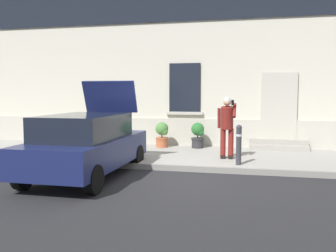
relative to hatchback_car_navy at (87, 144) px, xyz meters
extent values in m
plane|color=#232326|center=(1.98, 0.19, -0.80)|extent=(80.00, 80.00, 0.00)
cube|color=#99968E|center=(1.98, 2.99, -0.72)|extent=(24.00, 3.60, 0.15)
cube|color=gray|center=(1.98, 1.13, -0.72)|extent=(24.00, 0.12, 0.15)
cube|color=beige|center=(1.98, 5.49, 2.95)|extent=(24.00, 1.40, 7.50)
cube|color=#BCB7A8|center=(1.98, 4.77, -0.25)|extent=(24.00, 0.08, 1.10)
cube|color=brown|center=(4.71, 4.76, 0.72)|extent=(1.00, 0.08, 2.10)
cube|color=#BCB7A8|center=(4.71, 4.74, 0.77)|extent=(1.16, 0.06, 2.24)
cube|color=black|center=(1.51, 4.76, 1.40)|extent=(1.10, 0.06, 1.70)
cube|color=#BCB7A8|center=(1.51, 4.73, 0.50)|extent=(1.30, 0.12, 0.10)
cube|color=#9E998E|center=(4.71, 4.31, -0.57)|extent=(1.89, 0.32, 0.16)
cube|color=#9E998E|center=(4.71, 4.63, -0.49)|extent=(1.89, 0.32, 0.32)
cube|color=#161E4C|center=(0.00, 0.02, -0.18)|extent=(1.77, 4.01, 0.64)
cube|color=black|center=(0.00, -0.13, 0.42)|extent=(1.55, 2.41, 0.56)
cube|color=black|center=(0.01, 2.03, -0.40)|extent=(1.66, 0.11, 0.20)
cube|color=yellow|center=(0.01, 2.03, -0.22)|extent=(0.52, 0.02, 0.12)
cube|color=#B21414|center=(-0.74, 2.03, 0.04)|extent=(0.16, 0.04, 0.18)
cube|color=#B21414|center=(0.77, 2.02, 0.04)|extent=(0.16, 0.04, 0.18)
cube|color=#161E4C|center=(0.01, 1.47, 1.10)|extent=(1.49, 0.37, 0.87)
cylinder|color=black|center=(-0.80, -1.38, -0.50)|extent=(0.20, 0.60, 0.60)
cylinder|color=black|center=(0.79, -1.39, -0.50)|extent=(0.20, 0.60, 0.60)
cylinder|color=black|center=(-0.79, 1.42, -0.50)|extent=(0.20, 0.60, 0.60)
cylinder|color=black|center=(0.80, 1.41, -0.50)|extent=(0.20, 0.60, 0.60)
cylinder|color=#333338|center=(3.51, 1.54, -0.17)|extent=(0.14, 0.14, 0.95)
sphere|color=#333338|center=(3.51, 1.54, 0.32)|extent=(0.15, 0.15, 0.15)
cylinder|color=silver|center=(3.51, 1.54, 0.12)|extent=(0.15, 0.15, 0.06)
cylinder|color=#333338|center=(-0.12, 1.54, -0.17)|extent=(0.14, 0.14, 0.95)
sphere|color=#333338|center=(-0.12, 1.54, 0.32)|extent=(0.15, 0.15, 0.15)
cylinder|color=silver|center=(-0.12, 1.54, 0.12)|extent=(0.15, 0.15, 0.06)
cylinder|color=maroon|center=(3.04, 2.38, -0.20)|extent=(0.15, 0.15, 0.82)
cube|color=black|center=(3.04, 2.44, -0.60)|extent=(0.12, 0.28, 0.10)
cylinder|color=maroon|center=(3.26, 2.38, -0.20)|extent=(0.15, 0.15, 0.82)
cube|color=black|center=(3.26, 2.44, -0.60)|extent=(0.12, 0.28, 0.10)
cylinder|color=maroon|center=(3.15, 2.33, 0.52)|extent=(0.34, 0.43, 0.66)
sphere|color=tan|center=(3.15, 2.27, 0.96)|extent=(0.22, 0.22, 0.22)
sphere|color=silver|center=(3.15, 2.27, 0.99)|extent=(0.21, 0.21, 0.21)
cylinder|color=maroon|center=(2.93, 2.30, 0.50)|extent=(0.09, 0.17, 0.57)
cylinder|color=maroon|center=(3.35, 2.30, 0.72)|extent=(0.09, 0.42, 0.41)
cube|color=black|center=(3.30, 2.25, 0.94)|extent=(0.07, 0.02, 0.15)
cylinder|color=#606B38|center=(-1.83, 4.07, -0.48)|extent=(0.40, 0.40, 0.34)
cylinder|color=#606B38|center=(-1.83, 4.07, -0.34)|extent=(0.44, 0.44, 0.05)
cylinder|color=#47331E|center=(-1.83, 4.07, -0.19)|extent=(0.04, 0.04, 0.24)
sphere|color=#286B2D|center=(-1.83, 4.07, -0.01)|extent=(0.44, 0.44, 0.44)
sphere|color=#286B2D|center=(-1.73, 4.02, -0.11)|extent=(0.24, 0.24, 0.24)
cylinder|color=#B25B38|center=(0.83, 4.13, -0.48)|extent=(0.40, 0.40, 0.34)
cylinder|color=#B25B38|center=(0.83, 4.13, -0.34)|extent=(0.44, 0.44, 0.05)
cylinder|color=#47331E|center=(0.83, 4.13, -0.19)|extent=(0.04, 0.04, 0.24)
sphere|color=#4C843D|center=(0.83, 4.13, -0.01)|extent=(0.44, 0.44, 0.44)
sphere|color=#4C843D|center=(0.93, 4.08, -0.11)|extent=(0.24, 0.24, 0.24)
cylinder|color=#2D2D30|center=(2.05, 4.25, -0.48)|extent=(0.40, 0.40, 0.34)
cylinder|color=#2D2D30|center=(2.05, 4.25, -0.34)|extent=(0.44, 0.44, 0.05)
cylinder|color=#47331E|center=(2.05, 4.25, -0.19)|extent=(0.04, 0.04, 0.24)
sphere|color=#286B2D|center=(2.05, 4.25, -0.01)|extent=(0.44, 0.44, 0.44)
sphere|color=#286B2D|center=(2.15, 4.20, -0.11)|extent=(0.24, 0.24, 0.24)
camera|label=1|loc=(3.78, -7.97, 1.19)|focal=39.09mm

